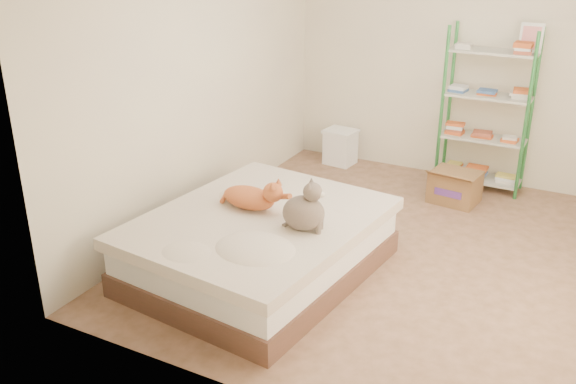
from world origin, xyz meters
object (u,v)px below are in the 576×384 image
Objects in this scene: shelf_unit at (486,115)px; cardboard_box at (455,187)px; white_bin at (340,147)px; bed at (260,245)px; orange_cat at (249,195)px; grey_cat at (304,206)px.

shelf_unit is 3.47× the size of cardboard_box.
shelf_unit is 4.24× the size of white_bin.
orange_cat reaches higher than bed.
grey_cat reaches higher than orange_cat.
bed is at bearing -108.67° from cardboard_box.
orange_cat is 1.41× the size of grey_cat.
white_bin is (-1.48, 0.50, 0.04)m from cardboard_box.
grey_cat is at bearing -98.99° from cardboard_box.
grey_cat reaches higher than cardboard_box.
orange_cat is at bearing -113.32° from cardboard_box.
cardboard_box is (1.03, 2.16, -0.09)m from bed.
bed is at bearing 70.88° from grey_cat.
shelf_unit reaches higher than orange_cat.
grey_cat reaches higher than bed.
bed is 3.87× the size of orange_cat.
shelf_unit is at bearing 66.82° from orange_cat.
white_bin is at bearing 3.73° from grey_cat.
bed is 2.40m from cardboard_box.
cardboard_box is (1.19, 2.05, -0.45)m from orange_cat.
shelf_unit is (1.16, 2.69, 0.55)m from bed.
cardboard_box is at bearing 70.78° from bed.
cardboard_box is 1.56m from white_bin.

